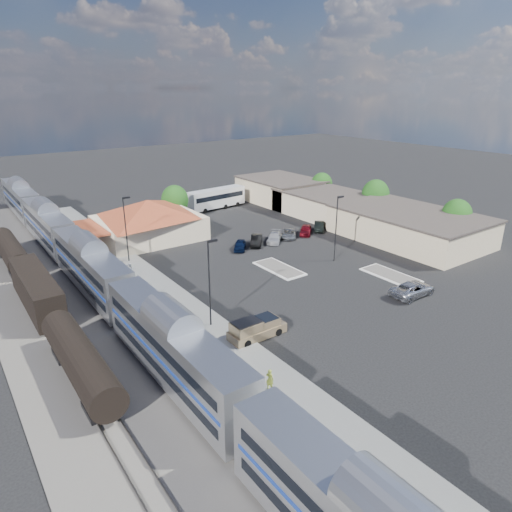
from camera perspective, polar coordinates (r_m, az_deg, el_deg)
ground at (r=56.05m, az=0.97°, el=-3.15°), size 280.00×280.00×0.00m
railbed at (r=54.88m, az=-22.34°, el=-5.24°), size 16.00×100.00×0.12m
platform at (r=55.45m, az=-12.84°, el=-3.86°), size 5.50×92.00×0.18m
passenger_train at (r=55.03m, az=-19.90°, el=-1.65°), size 3.00×104.00×5.55m
freight_cars at (r=53.78m, az=-25.70°, el=-4.09°), size 2.80×46.00×4.00m
station_depot at (r=72.86m, az=-13.33°, el=4.47°), size 18.35×12.24×6.20m
buildings_east at (r=83.27m, az=10.70°, el=6.01°), size 14.40×51.40×4.80m
traffic_island_south at (r=59.74m, az=2.91°, el=-1.55°), size 3.30×7.50×0.21m
traffic_island_north at (r=59.99m, az=16.46°, el=-2.30°), size 3.30×7.50×0.21m
lamp_plat_s at (r=43.84m, az=-5.78°, el=-2.56°), size 1.08×0.25×9.00m
lamp_plat_n at (r=62.90m, az=-15.94°, el=3.85°), size 1.08×0.25×9.00m
lamp_lot at (r=61.83m, az=10.06°, el=4.05°), size 1.08×0.25×9.00m
tree_east_a at (r=76.92m, az=23.77°, el=4.70°), size 4.56×4.56×6.42m
tree_east_b at (r=85.75m, az=14.70°, el=7.44°), size 4.94×4.94×6.96m
tree_east_c at (r=95.17m, az=8.20°, el=8.84°), size 4.41×4.41×6.21m
tree_depot at (r=80.91m, az=-10.11°, el=6.91°), size 4.71×4.71×6.63m
pickup_truck at (r=43.59m, az=0.15°, el=-9.04°), size 5.67×2.18×1.95m
suv at (r=54.85m, az=18.96°, el=-3.93°), size 5.91×2.78×1.63m
coach_bus at (r=89.79m, az=-4.98°, el=7.30°), size 12.42×3.93×3.92m
person_a at (r=36.57m, az=1.74°, el=-15.15°), size 0.66×0.77×1.80m
person_b at (r=58.40m, az=-15.43°, el=-1.78°), size 0.86×1.01×1.80m
parked_car_a at (r=66.65m, az=-2.03°, el=1.34°), size 3.73×4.12×1.36m
parked_car_b at (r=68.58m, az=0.05°, el=1.98°), size 4.16×4.58×1.52m
parked_car_c at (r=70.20m, az=2.32°, el=2.34°), size 4.76×4.74×1.39m
parked_car_d at (r=72.36m, az=4.18°, el=2.81°), size 4.66×4.83×1.28m
parked_car_e at (r=74.12m, az=6.24°, el=3.26°), size 4.42×4.36×1.51m
parked_car_f at (r=76.43m, az=7.89°, el=3.70°), size 4.21×4.31×1.47m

